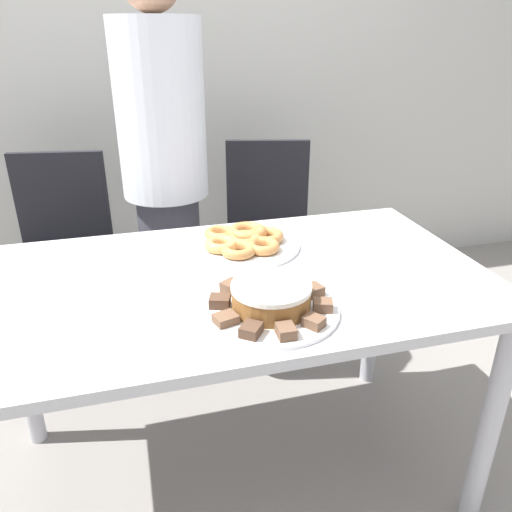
{
  "coord_description": "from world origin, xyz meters",
  "views": [
    {
      "loc": [
        -0.26,
        -1.22,
        1.4
      ],
      "look_at": [
        0.07,
        -0.01,
        0.82
      ],
      "focal_mm": 35.0,
      "sensor_mm": 36.0,
      "label": 1
    }
  ],
  "objects": [
    {
      "name": "ground_plane",
      "position": [
        0.0,
        0.0,
        0.0
      ],
      "size": [
        12.0,
        12.0,
        0.0
      ],
      "primitive_type": "plane",
      "color": "gray"
    },
    {
      "name": "wall_back",
      "position": [
        0.0,
        1.51,
        1.3
      ],
      "size": [
        8.0,
        0.05,
        2.6
      ],
      "color": "beige",
      "rests_on": "ground_plane"
    },
    {
      "name": "table",
      "position": [
        0.0,
        0.0,
        0.66
      ],
      "size": [
        1.46,
        0.82,
        0.76
      ],
      "color": "silver",
      "rests_on": "ground_plane"
    },
    {
      "name": "person_standing",
      "position": [
        -0.1,
        0.68,
        0.87
      ],
      "size": [
        0.33,
        0.33,
        1.64
      ],
      "color": "#383842",
      "rests_on": "ground_plane"
    },
    {
      "name": "office_chair_left",
      "position": [
        -0.55,
        0.88,
        0.44
      ],
      "size": [
        0.5,
        0.5,
        0.92
      ],
      "rotation": [
        0.0,
        0.0,
        -0.15
      ],
      "color": "black",
      "rests_on": "ground_plane"
    },
    {
      "name": "office_chair_right",
      "position": [
        0.37,
        0.88,
        0.44
      ],
      "size": [
        0.54,
        0.54,
        0.92
      ],
      "rotation": [
        0.0,
        0.0,
        -0.25
      ],
      "color": "black",
      "rests_on": "ground_plane"
    },
    {
      "name": "plate_cake",
      "position": [
        0.06,
        -0.21,
        0.77
      ],
      "size": [
        0.34,
        0.34,
        0.01
      ],
      "color": "white",
      "rests_on": "table"
    },
    {
      "name": "plate_donuts",
      "position": [
        0.09,
        0.19,
        0.77
      ],
      "size": [
        0.35,
        0.35,
        0.01
      ],
      "color": "white",
      "rests_on": "table"
    },
    {
      "name": "frosted_cake",
      "position": [
        0.06,
        -0.21,
        0.8
      ],
      "size": [
        0.2,
        0.2,
        0.07
      ],
      "color": "brown",
      "rests_on": "plate_cake"
    },
    {
      "name": "lamington_0",
      "position": [
        -0.07,
        -0.25,
        0.78
      ],
      "size": [
        0.06,
        0.06,
        0.02
      ],
      "rotation": [
        0.0,
        0.0,
        3.43
      ],
      "color": "brown",
      "rests_on": "plate_cake"
    },
    {
      "name": "lamington_1",
      "position": [
        -0.02,
        -0.31,
        0.78
      ],
      "size": [
        0.06,
        0.06,
        0.03
      ],
      "rotation": [
        0.0,
        0.0,
        4.06
      ],
      "color": "#513828",
      "rests_on": "plate_cake"
    },
    {
      "name": "lamington_2",
      "position": [
        0.05,
        -0.34,
        0.78
      ],
      "size": [
        0.04,
        0.05,
        0.03
      ],
      "rotation": [
        0.0,
        0.0,
        4.69
      ],
      "color": "brown",
      "rests_on": "plate_cake"
    },
    {
      "name": "lamington_3",
      "position": [
        0.13,
        -0.32,
        0.78
      ],
      "size": [
        0.06,
        0.06,
        0.02
      ],
      "rotation": [
        0.0,
        0.0,
        5.31
      ],
      "color": "brown",
      "rests_on": "plate_cake"
    },
    {
      "name": "lamington_4",
      "position": [
        0.17,
        -0.25,
        0.78
      ],
      "size": [
        0.06,
        0.05,
        0.03
      ],
      "rotation": [
        0.0,
        0.0,
        5.94
      ],
      "color": "brown",
      "rests_on": "plate_cake"
    },
    {
      "name": "lamington_5",
      "position": [
        0.18,
        -0.18,
        0.78
      ],
      "size": [
        0.06,
        0.06,
        0.03
      ],
      "rotation": [
        0.0,
        0.0,
        6.57
      ],
      "color": "brown",
      "rests_on": "plate_cake"
    },
    {
      "name": "lamington_6",
      "position": [
        0.13,
        -0.11,
        0.78
      ],
      "size": [
        0.07,
        0.07,
        0.02
      ],
      "rotation": [
        0.0,
        0.0,
        7.2
      ],
      "color": "#513828",
      "rests_on": "plate_cake"
    },
    {
      "name": "lamington_7",
      "position": [
        0.06,
        -0.09,
        0.78
      ],
      "size": [
        0.04,
        0.05,
        0.02
      ],
      "rotation": [
        0.0,
        0.0,
        7.83
      ],
      "color": "brown",
      "rests_on": "plate_cake"
    },
    {
      "name": "lamington_8",
      "position": [
        -0.02,
        -0.11,
        0.78
      ],
      "size": [
        0.07,
        0.07,
        0.03
      ],
      "rotation": [
        0.0,
        0.0,
        8.46
      ],
      "color": "brown",
      "rests_on": "plate_cake"
    },
    {
      "name": "lamington_9",
      "position": [
        -0.06,
        -0.17,
        0.78
      ],
      "size": [
        0.06,
        0.06,
        0.03
      ],
      "rotation": [
        0.0,
        0.0,
        9.08
      ],
      "color": "#513828",
      "rests_on": "plate_cake"
    },
    {
      "name": "donut_0",
      "position": [
        0.09,
        0.19,
        0.79
      ],
      "size": [
        0.11,
        0.11,
        0.03
      ],
      "color": "#C68447",
      "rests_on": "plate_donuts"
    },
    {
      "name": "donut_1",
      "position": [
        0.05,
        0.12,
        0.79
      ],
      "size": [
        0.11,
        0.11,
        0.03
      ],
      "color": "#C68447",
      "rests_on": "plate_donuts"
    },
    {
      "name": "donut_2",
      "position": [
        0.13,
        0.12,
        0.79
      ],
      "size": [
        0.1,
        0.1,
        0.03
      ],
      "color": "#C68447",
      "rests_on": "plate_donuts"
    },
    {
      "name": "donut_3",
      "position": [
        0.16,
        0.2,
        0.79
      ],
      "size": [
        0.12,
        0.12,
        0.03
      ],
      "color": "#C68447",
      "rests_on": "plate_donuts"
    },
    {
      "name": "donut_4",
      "position": [
        0.11,
        0.24,
        0.79
      ],
      "size": [
        0.13,
        0.13,
        0.04
      ],
      "color": "#C68447",
      "rests_on": "plate_donuts"
    },
    {
      "name": "donut_5",
      "position": [
        0.03,
        0.26,
        0.79
      ],
      "size": [
        0.1,
        0.1,
        0.03
      ],
      "color": "#C68447",
      "rests_on": "plate_donuts"
    },
    {
      "name": "donut_6",
      "position": [
        0.01,
        0.17,
        0.79
      ],
      "size": [
        0.1,
        0.1,
        0.03
      ],
      "color": "tan",
      "rests_on": "plate_donuts"
    }
  ]
}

